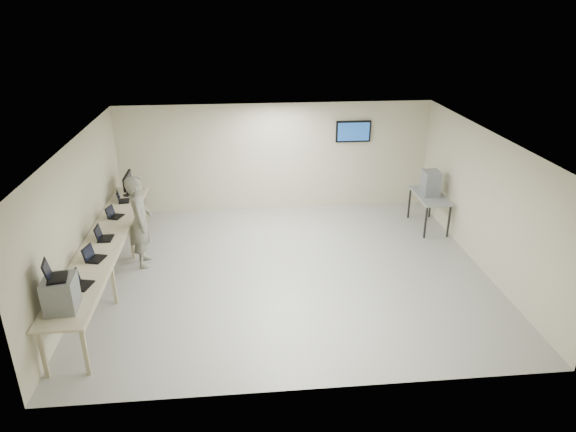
{
  "coord_description": "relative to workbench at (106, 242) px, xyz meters",
  "views": [
    {
      "loc": [
        -0.92,
        -9.27,
        5.21
      ],
      "look_at": [
        0.0,
        0.2,
        1.15
      ],
      "focal_mm": 32.0,
      "sensor_mm": 36.0,
      "label": 1
    }
  ],
  "objects": [
    {
      "name": "laptop_3",
      "position": [
        -0.06,
        1.08,
        0.14
      ],
      "size": [
        0.35,
        0.37,
        0.25
      ],
      "rotation": [
        0.0,
        0.0,
        -0.3
      ],
      "color": "black",
      "rests_on": "workbench"
    },
    {
      "name": "laptop_on_box",
      "position": [
        -0.12,
        -2.43,
        0.67
      ],
      "size": [
        0.36,
        0.41,
        0.29
      ],
      "rotation": [
        0.0,
        0.0,
        0.19
      ],
      "color": "black",
      "rests_on": "equipment_box"
    },
    {
      "name": "laptop_0",
      "position": [
        -0.01,
        -1.78,
        0.14
      ],
      "size": [
        0.37,
        0.4,
        0.27
      ],
      "rotation": [
        0.0,
        0.0,
        -0.25
      ],
      "color": "black",
      "rests_on": "workbench"
    },
    {
      "name": "room",
      "position": [
        3.62,
        0.06,
        0.58
      ],
      "size": [
        8.01,
        7.01,
        2.81
      ],
      "color": "#AFB0A1",
      "rests_on": "ground"
    },
    {
      "name": "laptop_2",
      "position": [
        -0.04,
        -0.01,
        0.14
      ],
      "size": [
        0.29,
        0.36,
        0.28
      ],
      "rotation": [
        0.0,
        0.0,
        -0.01
      ],
      "color": "black",
      "rests_on": "workbench"
    },
    {
      "name": "equipment_box",
      "position": [
        -0.06,
        -2.43,
        0.34
      ],
      "size": [
        0.48,
        0.53,
        0.53
      ],
      "primitive_type": "cube",
      "rotation": [
        0.0,
        0.0,
        0.07
      ],
      "color": "gray",
      "rests_on": "workbench"
    },
    {
      "name": "side_table",
      "position": [
        7.19,
        1.87,
        -0.05
      ],
      "size": [
        0.66,
        1.41,
        0.85
      ],
      "color": "gray",
      "rests_on": "ground"
    },
    {
      "name": "laptop_1",
      "position": [
        -0.01,
        -0.86,
        0.14
      ],
      "size": [
        0.36,
        0.4,
        0.27
      ],
      "rotation": [
        0.0,
        0.0,
        -0.27
      ],
      "color": "black",
      "rests_on": "workbench"
    },
    {
      "name": "workbench",
      "position": [
        0.0,
        0.0,
        0.0
      ],
      "size": [
        0.76,
        6.0,
        0.9
      ],
      "color": "#CABE8C",
      "rests_on": "ground"
    },
    {
      "name": "monitor_far",
      "position": [
        -0.01,
        2.68,
        0.36
      ],
      "size": [
        0.22,
        0.49,
        0.48
      ],
      "color": "black",
      "rests_on": "workbench"
    },
    {
      "name": "laptop_4",
      "position": [
        -0.07,
        2.0,
        0.14
      ],
      "size": [
        0.31,
        0.35,
        0.25
      ],
      "rotation": [
        0.0,
        0.0,
        0.15
      ],
      "color": "black",
      "rests_on": "workbench"
    },
    {
      "name": "monitor_near",
      "position": [
        -0.01,
        2.4,
        0.36
      ],
      "size": [
        0.21,
        0.48,
        0.48
      ],
      "color": "black",
      "rests_on": "workbench"
    },
    {
      "name": "storage_bins",
      "position": [
        7.17,
        1.87,
        0.32
      ],
      "size": [
        0.38,
        0.42,
        0.6
      ],
      "color": "gray",
      "rests_on": "side_table"
    },
    {
      "name": "soldier",
      "position": [
        0.57,
        0.62,
        0.15
      ],
      "size": [
        0.56,
        0.77,
        1.95
      ],
      "primitive_type": "imported",
      "rotation": [
        0.0,
        0.0,
        1.71
      ],
      "color": "#60634F",
      "rests_on": "ground"
    }
  ]
}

